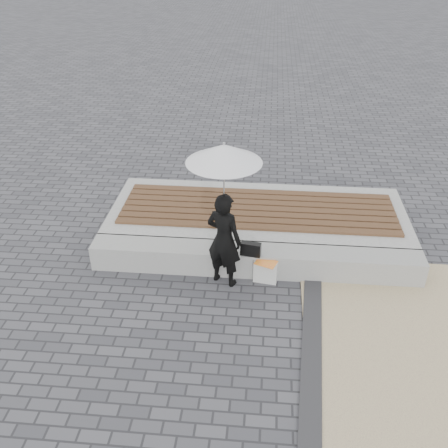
{
  "coord_description": "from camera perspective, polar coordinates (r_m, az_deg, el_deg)",
  "views": [
    {
      "loc": [
        0.11,
        -4.72,
        4.67
      ],
      "look_at": [
        -0.44,
        1.29,
        1.0
      ],
      "focal_mm": 40.69,
      "sensor_mm": 36.0,
      "label": 1
    }
  ],
  "objects": [
    {
      "name": "magazine",
      "position": [
        7.41,
        4.75,
        -4.35
      ],
      "size": [
        0.36,
        0.31,
        0.01
      ],
      "primitive_type": "cube",
      "rotation": [
        0.0,
        0.0,
        -0.37
      ],
      "color": "#FF472C",
      "rests_on": "canvas_tote"
    },
    {
      "name": "ground",
      "position": [
        6.65,
        2.87,
        -13.44
      ],
      "size": [
        80.0,
        80.0,
        0.0
      ],
      "primitive_type": "plane",
      "color": "#49484D",
      "rests_on": "ground"
    },
    {
      "name": "canvas_tote",
      "position": [
        7.56,
        4.69,
        -5.28
      ],
      "size": [
        0.36,
        0.19,
        0.36
      ],
      "primitive_type": "cube",
      "rotation": [
        0.0,
        0.0,
        -0.14
      ],
      "color": "beige",
      "rests_on": "ground"
    },
    {
      "name": "timber_decking",
      "position": [
        8.64,
        3.84,
        1.74
      ],
      "size": [
        4.6,
        1.4,
        0.04
      ],
      "primitive_type": null,
      "color": "brown",
      "rests_on": "timber_platform"
    },
    {
      "name": "timber_platform",
      "position": [
        8.76,
        3.79,
        0.49
      ],
      "size": [
        5.0,
        2.0,
        0.4
      ],
      "primitive_type": "cube",
      "color": "#AEAEA9",
      "rests_on": "ground"
    },
    {
      "name": "edging_band",
      "position": [
        6.32,
        9.75,
        -16.77
      ],
      "size": [
        0.61,
        5.2,
        0.04
      ],
      "primitive_type": "cube",
      "rotation": [
        0.0,
        0.0,
        -0.07
      ],
      "color": "#2C2C2E",
      "rests_on": "ground"
    },
    {
      "name": "handbag",
      "position": [
        7.44,
        3.03,
        -2.84
      ],
      "size": [
        0.31,
        0.15,
        0.21
      ],
      "primitive_type": "cube",
      "rotation": [
        0.0,
        0.0,
        -0.17
      ],
      "color": "black",
      "rests_on": "seating_ledge"
    },
    {
      "name": "seating_ledge",
      "position": [
        7.75,
        3.48,
        -4.04
      ],
      "size": [
        5.0,
        0.45,
        0.4
      ],
      "primitive_type": "cube",
      "color": "#999994",
      "rests_on": "ground"
    },
    {
      "name": "parasol",
      "position": [
        6.58,
        -0.0,
        7.93
      ],
      "size": [
        1.01,
        1.01,
        1.29
      ],
      "rotation": [
        0.0,
        0.0,
        -0.28
      ],
      "color": "#A8A8AC",
      "rests_on": "ground"
    },
    {
      "name": "woman",
      "position": [
        7.21,
        0.0,
        -1.78
      ],
      "size": [
        0.64,
        0.54,
        1.47
      ],
      "primitive_type": "imported",
      "rotation": [
        0.0,
        0.0,
        2.72
      ],
      "color": "black",
      "rests_on": "ground"
    }
  ]
}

